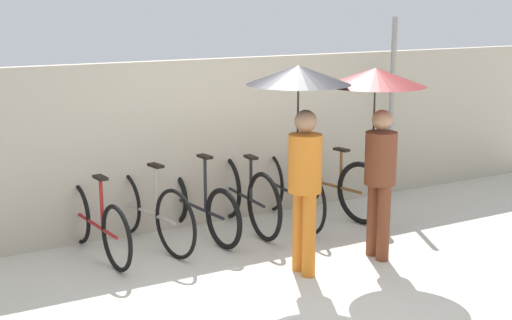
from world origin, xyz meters
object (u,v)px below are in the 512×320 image
at_px(parked_bicycle_2, 196,205).
at_px(pedestrian_leading, 301,112).
at_px(parked_bicycle_1, 148,211).
at_px(parked_bicycle_4, 288,190).
at_px(pedestrian_center, 377,108).
at_px(parked_bicycle_5, 329,184).
at_px(parked_bicycle_3, 244,195).
at_px(parked_bicycle_0, 95,223).

height_order(parked_bicycle_2, pedestrian_leading, pedestrian_leading).
bearing_deg(parked_bicycle_1, parked_bicycle_4, -100.47).
relative_size(parked_bicycle_4, pedestrian_center, 0.91).
height_order(parked_bicycle_5, pedestrian_center, pedestrian_center).
bearing_deg(pedestrian_leading, parked_bicycle_3, 84.48).
bearing_deg(parked_bicycle_1, pedestrian_leading, -154.84).
bearing_deg(parked_bicycle_5, parked_bicycle_2, 76.78).
height_order(parked_bicycle_0, parked_bicycle_5, parked_bicycle_5).
relative_size(parked_bicycle_0, pedestrian_leading, 0.84).
height_order(parked_bicycle_1, parked_bicycle_4, parked_bicycle_4).
distance_m(parked_bicycle_2, pedestrian_center, 2.31).
xyz_separation_m(parked_bicycle_0, parked_bicycle_4, (2.37, 0.04, 0.03)).
distance_m(parked_bicycle_3, parked_bicycle_4, 0.59).
bearing_deg(parked_bicycle_0, parked_bicycle_3, -93.48).
bearing_deg(parked_bicycle_1, parked_bicycle_2, -96.32).
bearing_deg(parked_bicycle_4, parked_bicycle_2, 92.75).
height_order(parked_bicycle_1, parked_bicycle_5, parked_bicycle_5).
relative_size(parked_bicycle_2, pedestrian_center, 0.90).
relative_size(parked_bicycle_0, parked_bicycle_3, 0.97).
bearing_deg(parked_bicycle_2, parked_bicycle_3, -99.43).
bearing_deg(parked_bicycle_1, pedestrian_center, -137.07).
xyz_separation_m(parked_bicycle_1, parked_bicycle_4, (1.78, -0.01, 0.00)).
xyz_separation_m(parked_bicycle_4, pedestrian_center, (0.13, -1.43, 1.15)).
bearing_deg(parked_bicycle_5, parked_bicycle_1, 78.23).
xyz_separation_m(parked_bicycle_0, parked_bicycle_1, (0.59, 0.05, 0.03)).
relative_size(parked_bicycle_5, pedestrian_leading, 0.88).
relative_size(parked_bicycle_1, parked_bicycle_5, 1.01).
relative_size(parked_bicycle_0, parked_bicycle_2, 0.97).
distance_m(parked_bicycle_1, parked_bicycle_5, 2.37).
height_order(parked_bicycle_0, pedestrian_center, pedestrian_center).
xyz_separation_m(parked_bicycle_0, parked_bicycle_5, (2.96, 0.03, 0.03)).
height_order(parked_bicycle_1, pedestrian_center, pedestrian_center).
xyz_separation_m(parked_bicycle_3, pedestrian_center, (0.73, -1.45, 1.14)).
xyz_separation_m(parked_bicycle_5, pedestrian_leading, (-1.36, -1.41, 1.18)).
distance_m(parked_bicycle_0, parked_bicycle_4, 2.37).
distance_m(parked_bicycle_0, pedestrian_leading, 2.44).
bearing_deg(parked_bicycle_4, parked_bicycle_5, -85.96).
relative_size(parked_bicycle_0, parked_bicycle_5, 0.96).
distance_m(parked_bicycle_3, pedestrian_leading, 1.87).
relative_size(parked_bicycle_0, pedestrian_center, 0.87).
relative_size(parked_bicycle_0, parked_bicycle_1, 0.95).
bearing_deg(pedestrian_leading, parked_bicycle_2, 107.32).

